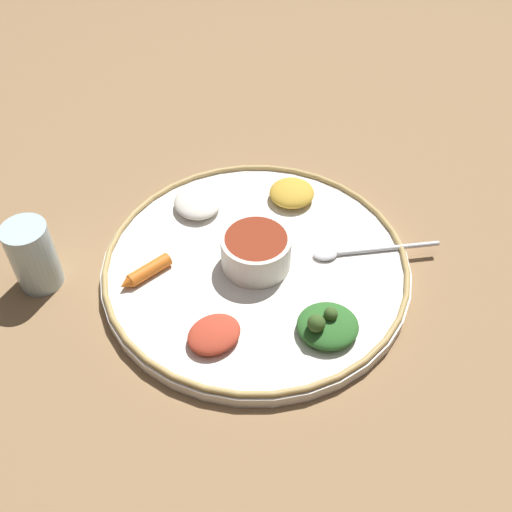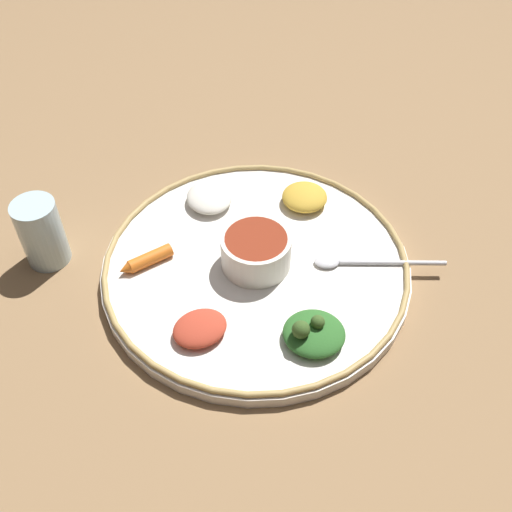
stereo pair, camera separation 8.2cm
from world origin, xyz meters
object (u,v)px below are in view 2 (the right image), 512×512
(greens_pile, at_px, (313,333))
(carrot_near_spoon, at_px, (146,260))
(drinking_glass, at_px, (43,236))
(center_bowl, at_px, (256,250))
(spoon, at_px, (359,262))

(greens_pile, distance_m, carrot_near_spoon, 0.25)
(carrot_near_spoon, relative_size, drinking_glass, 0.78)
(center_bowl, distance_m, drinking_glass, 0.29)
(center_bowl, relative_size, carrot_near_spoon, 1.21)
(spoon, bearing_deg, greens_pile, -72.07)
(center_bowl, relative_size, greens_pile, 0.90)
(spoon, height_order, drinking_glass, drinking_glass)
(greens_pile, xyz_separation_m, carrot_near_spoon, (-0.24, -0.08, -0.00))
(greens_pile, bearing_deg, carrot_near_spoon, -161.67)
(center_bowl, bearing_deg, greens_pile, -13.23)
(carrot_near_spoon, bearing_deg, greens_pile, 18.33)
(center_bowl, distance_m, carrot_near_spoon, 0.15)
(greens_pile, relative_size, drinking_glass, 1.05)
(greens_pile, bearing_deg, spoon, 107.93)
(spoon, distance_m, drinking_glass, 0.44)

